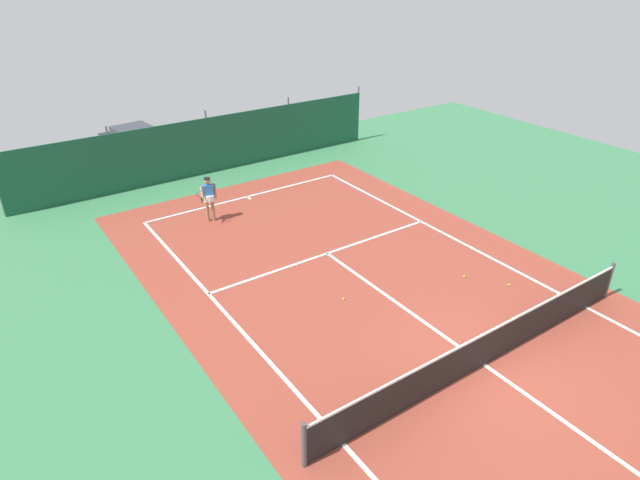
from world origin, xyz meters
TOP-DOWN VIEW (x-y plane):
  - ground_plane at (0.00, 0.00)m, footprint 36.00×36.00m
  - court_surface at (0.00, 0.00)m, footprint 11.02×26.60m
  - tennis_net at (0.00, 0.00)m, footprint 10.12×0.10m
  - back_fence at (-0.00, 15.73)m, footprint 16.30×0.98m
  - tennis_player at (-2.07, 10.73)m, footprint 0.83×0.67m
  - tennis_ball_near_player at (3.26, 1.88)m, footprint 0.07×0.07m
  - tennis_ball_midcourt at (2.54, 2.93)m, footprint 0.07×0.07m
  - tennis_ball_by_sideline at (-1.13, 4.01)m, footprint 0.07×0.07m
  - parked_car at (-2.29, 18.00)m, footprint 2.38×4.38m

SIDE VIEW (x-z plane):
  - ground_plane at x=0.00m, z-range 0.00..0.00m
  - court_surface at x=0.00m, z-range 0.00..0.01m
  - tennis_ball_near_player at x=3.26m, z-range 0.00..0.07m
  - tennis_ball_midcourt at x=2.54m, z-range 0.00..0.07m
  - tennis_ball_by_sideline at x=-1.13m, z-range 0.00..0.07m
  - tennis_net at x=0.00m, z-range -0.04..1.06m
  - back_fence at x=0.00m, z-range -0.68..2.02m
  - parked_car at x=-2.29m, z-range 0.00..1.68m
  - tennis_player at x=-2.07m, z-range 0.14..1.78m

